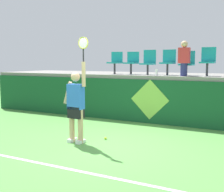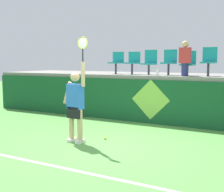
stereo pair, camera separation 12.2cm
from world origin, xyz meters
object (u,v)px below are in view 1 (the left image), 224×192
tennis_ball (106,138)px  stadium_chair_2 (149,61)px  stadium_chair_0 (115,61)px  stadium_chair_3 (168,61)px  tennis_player (76,104)px  water_bottle (157,72)px  stadium_chair_5 (208,60)px  spectator_0 (184,58)px  stadium_chair_4 (187,62)px  stadium_chair_1 (132,61)px

tennis_ball → stadium_chair_2: stadium_chair_2 is taller
stadium_chair_0 → stadium_chair_3: size_ratio=0.94×
stadium_chair_0 → stadium_chair_2: 1.26m
stadium_chair_2 → tennis_player: bearing=-96.2°
water_bottle → stadium_chair_3: size_ratio=0.25×
tennis_player → stadium_chair_5: size_ratio=2.82×
stadium_chair_3 → spectator_0: 0.75m
tennis_ball → tennis_player: bearing=-130.5°
stadium_chair_4 → stadium_chair_5: 0.65m
spectator_0 → stadium_chair_2: bearing=162.7°
water_bottle → stadium_chair_0: 1.90m
tennis_player → stadium_chair_3: size_ratio=3.00×
spectator_0 → tennis_ball: bearing=-113.9°
stadium_chair_0 → stadium_chair_4: bearing=0.1°
water_bottle → spectator_0: (0.80, 0.21, 0.46)m
tennis_player → stadium_chair_4: size_ratio=3.21×
stadium_chair_4 → stadium_chair_0: bearing=-179.9°
stadium_chair_4 → stadium_chair_2: bearing=179.8°
stadium_chair_5 → spectator_0: (-0.64, -0.41, 0.07)m
stadium_chair_0 → stadium_chair_2: stadium_chair_2 is taller
tennis_ball → stadium_chair_3: 3.79m
tennis_ball → stadium_chair_1: size_ratio=0.08×
tennis_ball → water_bottle: size_ratio=0.32×
tennis_ball → spectator_0: spectator_0 is taller
water_bottle → stadium_chair_4: 1.06m
tennis_ball → stadium_chair_2: size_ratio=0.08×
tennis_ball → stadium_chair_2: (-0.08, 3.19, 1.93)m
tennis_player → stadium_chair_5: bearing=57.9°
tennis_ball → stadium_chair_3: bearing=79.1°
spectator_0 → water_bottle: bearing=-165.4°
stadium_chair_1 → stadium_chair_0: bearing=-180.0°
tennis_player → stadium_chair_1: bearing=93.2°
tennis_player → stadium_chair_0: bearing=102.7°
tennis_player → stadium_chair_0: size_ratio=3.18×
tennis_player → stadium_chair_5: tennis_player is taller
stadium_chair_1 → stadium_chair_5: (2.57, 0.01, 0.05)m
stadium_chair_2 → stadium_chair_4: size_ratio=1.07×
tennis_ball → water_bottle: bearing=80.6°
stadium_chair_1 → stadium_chair_5: size_ratio=0.88×
stadium_chair_3 → water_bottle: bearing=-106.7°
tennis_ball → stadium_chair_4: stadium_chair_4 is taller
stadium_chair_2 → stadium_chair_5: stadium_chair_5 is taller
tennis_player → stadium_chair_0: (-0.85, 3.76, 1.01)m
stadium_chair_1 → spectator_0: (1.93, -0.40, 0.12)m
stadium_chair_3 → stadium_chair_1: bearing=-179.8°
tennis_ball → stadium_chair_0: (-1.34, 3.18, 1.93)m
water_bottle → tennis_player: bearing=-106.2°
stadium_chair_5 → water_bottle: bearing=-156.9°
stadium_chair_5 → stadium_chair_1: bearing=-179.8°
tennis_ball → water_bottle: water_bottle is taller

